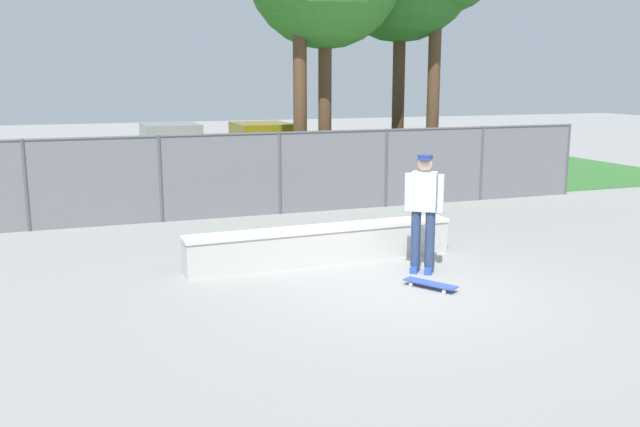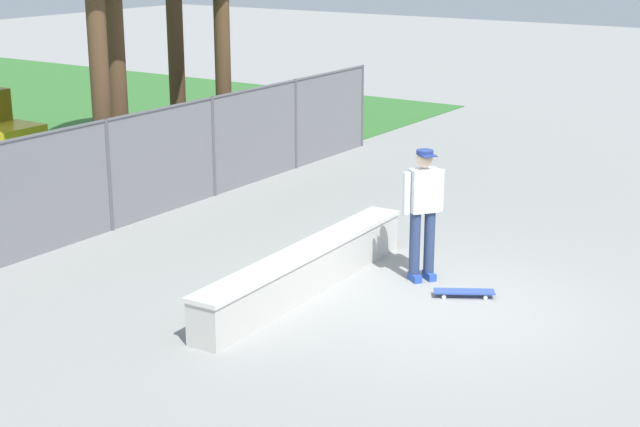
{
  "view_description": "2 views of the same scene",
  "coord_description": "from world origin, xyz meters",
  "px_view_note": "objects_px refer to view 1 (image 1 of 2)",
  "views": [
    {
      "loc": [
        -4.25,
        -8.63,
        2.97
      ],
      "look_at": [
        -0.74,
        1.07,
        0.93
      ],
      "focal_mm": 38.32,
      "sensor_mm": 36.0,
      "label": 1
    },
    {
      "loc": [
        -10.55,
        -5.34,
        4.63
      ],
      "look_at": [
        0.07,
        1.74,
        0.92
      ],
      "focal_mm": 54.13,
      "sensor_mm": 36.0,
      "label": 2
    }
  ],
  "objects_px": {
    "skateboarder": "(424,207)",
    "concrete_ledge": "(322,244)",
    "skateboard": "(430,284)",
    "car_yellow": "(261,150)",
    "car_white": "(171,151)"
  },
  "relations": [
    {
      "from": "concrete_ledge",
      "to": "skateboarder",
      "type": "relative_size",
      "value": 2.48
    },
    {
      "from": "car_white",
      "to": "car_yellow",
      "type": "xyz_separation_m",
      "value": [
        2.67,
        -0.56,
        0.0
      ]
    },
    {
      "from": "concrete_ledge",
      "to": "skateboarder",
      "type": "height_order",
      "value": "skateboarder"
    },
    {
      "from": "concrete_ledge",
      "to": "skateboard",
      "type": "height_order",
      "value": "concrete_ledge"
    },
    {
      "from": "concrete_ledge",
      "to": "car_white",
      "type": "xyz_separation_m",
      "value": [
        -0.99,
        10.57,
        0.53
      ]
    },
    {
      "from": "car_yellow",
      "to": "skateboarder",
      "type": "bearing_deg",
      "value": -92.1
    },
    {
      "from": "skateboarder",
      "to": "skateboard",
      "type": "distance_m",
      "value": 1.28
    },
    {
      "from": "skateboard",
      "to": "car_yellow",
      "type": "xyz_separation_m",
      "value": [
        0.7,
        11.89,
        0.77
      ]
    },
    {
      "from": "skateboarder",
      "to": "concrete_ledge",
      "type": "bearing_deg",
      "value": 139.82
    },
    {
      "from": "concrete_ledge",
      "to": "car_white",
      "type": "height_order",
      "value": "car_white"
    },
    {
      "from": "skateboard",
      "to": "car_white",
      "type": "height_order",
      "value": "car_white"
    },
    {
      "from": "concrete_ledge",
      "to": "car_white",
      "type": "relative_size",
      "value": 1.09
    },
    {
      "from": "car_yellow",
      "to": "concrete_ledge",
      "type": "bearing_deg",
      "value": -99.52
    },
    {
      "from": "concrete_ledge",
      "to": "car_white",
      "type": "bearing_deg",
      "value": 95.33
    },
    {
      "from": "skateboard",
      "to": "skateboarder",
      "type": "bearing_deg",
      "value": 69.9
    }
  ]
}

